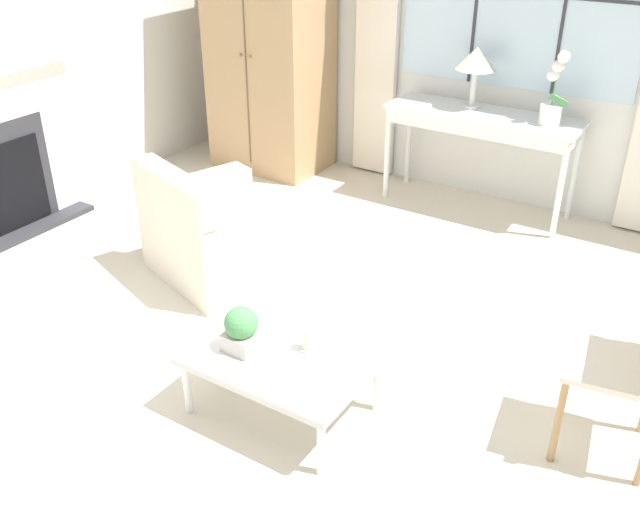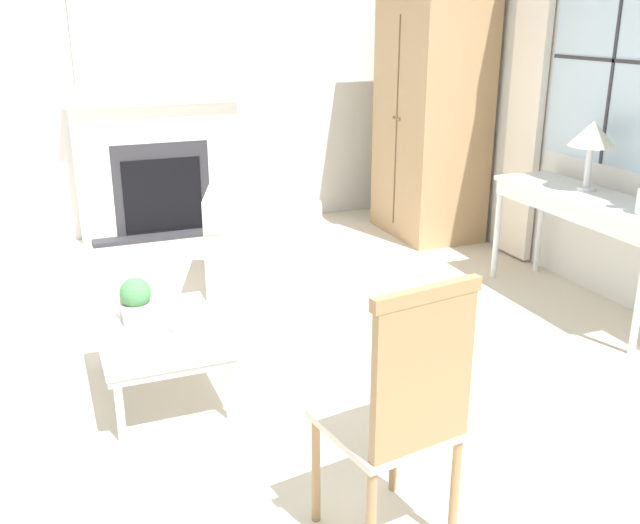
{
  "view_description": "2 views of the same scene",
  "coord_description": "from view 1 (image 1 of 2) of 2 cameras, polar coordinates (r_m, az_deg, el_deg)",
  "views": [
    {
      "loc": [
        1.72,
        -2.47,
        2.44
      ],
      "look_at": [
        0.01,
        0.22,
        0.67
      ],
      "focal_mm": 40.0,
      "sensor_mm": 36.0,
      "label": 1
    },
    {
      "loc": [
        3.51,
        -0.66,
        1.93
      ],
      "look_at": [
        0.34,
        0.61,
        0.74
      ],
      "focal_mm": 40.0,
      "sensor_mm": 36.0,
      "label": 2
    }
  ],
  "objects": [
    {
      "name": "armoire",
      "position": [
        6.45,
        -4.07,
        16.99
      ],
      "size": [
        1.04,
        0.74,
        2.19
      ],
      "color": "tan",
      "rests_on": "ground_plane"
    },
    {
      "name": "pillar_candle",
      "position": [
        3.49,
        -0.95,
        -6.28
      ],
      "size": [
        0.09,
        0.09,
        0.13
      ],
      "color": "silver",
      "rests_on": "coffee_table"
    },
    {
      "name": "armchair_upholstered",
      "position": [
        4.82,
        -8.03,
        2.08
      ],
      "size": [
        1.08,
        1.04,
        0.79
      ],
      "color": "beige",
      "rests_on": "ground_plane"
    },
    {
      "name": "ground_plane",
      "position": [
        3.87,
        -1.93,
        -10.03
      ],
      "size": [
        14.0,
        14.0,
        0.0
      ],
      "primitive_type": "plane",
      "color": "beige"
    },
    {
      "name": "wall_back_windowed",
      "position": [
        5.85,
        15.56,
        17.73
      ],
      "size": [
        7.2,
        0.14,
        2.8
      ],
      "color": "silver",
      "rests_on": "ground_plane"
    },
    {
      "name": "potted_orchid",
      "position": [
        5.51,
        18.15,
        12.36
      ],
      "size": [
        0.2,
        0.16,
        0.53
      ],
      "color": "white",
      "rests_on": "console_table"
    },
    {
      "name": "console_table",
      "position": [
        5.74,
        12.87,
        10.75
      ],
      "size": [
        1.49,
        0.48,
        0.8
      ],
      "color": "silver",
      "rests_on": "ground_plane"
    },
    {
      "name": "potted_plant_small",
      "position": [
        3.48,
        -6.3,
        -5.35
      ],
      "size": [
        0.17,
        0.17,
        0.23
      ],
      "color": "#BCB7AD",
      "rests_on": "coffee_table"
    },
    {
      "name": "coffee_table",
      "position": [
        3.54,
        -3.1,
        -7.68
      ],
      "size": [
        0.9,
        0.63,
        0.37
      ],
      "color": "silver",
      "rests_on": "ground_plane"
    },
    {
      "name": "table_lamp",
      "position": [
        5.72,
        12.4,
        15.48
      ],
      "size": [
        0.31,
        0.31,
        0.47
      ],
      "color": "silver",
      "rests_on": "console_table"
    }
  ]
}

